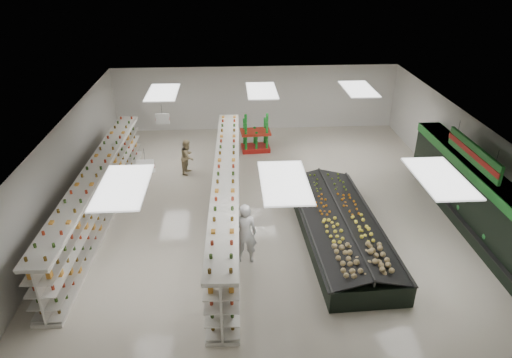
{
  "coord_description": "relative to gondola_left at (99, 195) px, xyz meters",
  "views": [
    {
      "loc": [
        -1.32,
        -14.06,
        8.48
      ],
      "look_at": [
        -0.47,
        0.14,
        1.12
      ],
      "focal_mm": 32.0,
      "sensor_mm": 36.0,
      "label": 1
    }
  ],
  "objects": [
    {
      "name": "produce_wall_case",
      "position": [
        12.4,
        -1.3,
        0.41
      ],
      "size": [
        0.93,
        8.0,
        2.2
      ],
      "color": "black",
      "rests_on": "floor"
    },
    {
      "name": "shopper_main",
      "position": [
        4.89,
        -2.8,
        0.14
      ],
      "size": [
        0.73,
        0.5,
        1.96
      ],
      "primitive_type": "imported",
      "rotation": [
        0.0,
        0.0,
        3.1
      ],
      "color": "white",
      "rests_on": "floor"
    },
    {
      "name": "produce_island",
      "position": [
        7.96,
        -1.84,
        -0.39
      ],
      "size": [
        2.62,
        6.64,
        0.98
      ],
      "rotation": [
        0.0,
        0.0,
        0.04
      ],
      "color": "black",
      "rests_on": "floor"
    },
    {
      "name": "wall_front",
      "position": [
        5.87,
        -7.8,
        0.77
      ],
      "size": [
        14.0,
        0.02,
        3.2
      ],
      "primitive_type": "cube",
      "color": "silver",
      "rests_on": "floor"
    },
    {
      "name": "gondola_left",
      "position": [
        0.0,
        0.0,
        0.0
      ],
      "size": [
        1.06,
        10.5,
        1.82
      ],
      "rotation": [
        0.0,
        0.0,
        -0.03
      ],
      "color": "white",
      "rests_on": "floor"
    },
    {
      "name": "gondola_center",
      "position": [
        4.37,
        -0.57,
        0.04
      ],
      "size": [
        1.11,
        11.03,
        1.91
      ],
      "rotation": [
        0.0,
        0.0,
        -0.03
      ],
      "color": "white",
      "rests_on": "floor"
    },
    {
      "name": "shopper_background",
      "position": [
        2.77,
        3.26,
        -0.1
      ],
      "size": [
        0.63,
        0.81,
        1.46
      ],
      "primitive_type": "imported",
      "rotation": [
        0.0,
        0.0,
        1.28
      ],
      "color": "#9B815F",
      "rests_on": "floor"
    },
    {
      "name": "floor",
      "position": [
        5.87,
        0.2,
        -0.83
      ],
      "size": [
        16.0,
        16.0,
        0.0
      ],
      "primitive_type": "plane",
      "color": "beige",
      "rests_on": "ground"
    },
    {
      "name": "aisle_sign_near",
      "position": [
        2.07,
        -1.8,
        1.92
      ],
      "size": [
        0.52,
        0.06,
        0.75
      ],
      "color": "white",
      "rests_on": "ceiling"
    },
    {
      "name": "wall_right",
      "position": [
        12.87,
        0.2,
        0.77
      ],
      "size": [
        0.02,
        16.0,
        3.2
      ],
      "primitive_type": "cube",
      "color": "silver",
      "rests_on": "floor"
    },
    {
      "name": "soda_endcap",
      "position": [
        5.68,
        5.4,
        -0.01
      ],
      "size": [
        1.38,
        0.99,
        1.69
      ],
      "rotation": [
        0.0,
        0.0,
        0.07
      ],
      "color": "#A51812",
      "rests_on": "floor"
    },
    {
      "name": "ceiling",
      "position": [
        5.87,
        0.2,
        2.37
      ],
      "size": [
        14.0,
        16.0,
        0.02
      ],
      "primitive_type": "cube",
      "color": "white",
      "rests_on": "wall_back"
    },
    {
      "name": "wall_back",
      "position": [
        5.87,
        8.2,
        0.77
      ],
      "size": [
        14.0,
        0.02,
        3.2
      ],
      "primitive_type": "cube",
      "color": "silver",
      "rests_on": "floor"
    },
    {
      "name": "aisle_sign_far",
      "position": [
        2.07,
        2.2,
        1.92
      ],
      "size": [
        0.52,
        0.06,
        0.75
      ],
      "color": "white",
      "rests_on": "ceiling"
    },
    {
      "name": "wall_left",
      "position": [
        -1.13,
        0.2,
        0.77
      ],
      "size": [
        0.02,
        16.0,
        3.2
      ],
      "primitive_type": "cube",
      "color": "silver",
      "rests_on": "floor"
    },
    {
      "name": "hortifruti_banner",
      "position": [
        12.11,
        -1.3,
        1.82
      ],
      "size": [
        0.12,
        3.2,
        0.95
      ],
      "color": "#1D6E26",
      "rests_on": "ceiling"
    }
  ]
}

